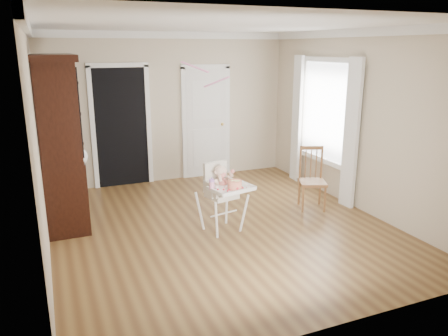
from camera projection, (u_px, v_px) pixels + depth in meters
name	position (u px, v px, depth m)	size (l,w,h in m)	color
floor	(221.00, 226.00, 6.14)	(5.00, 5.00, 0.00)	brown
ceiling	(221.00, 25.00, 5.42)	(5.00, 5.00, 0.00)	white
wall_back	(170.00, 108.00, 8.00)	(4.50, 4.50, 0.00)	#C1B297
wall_left	(38.00, 146.00, 4.95)	(5.00, 5.00, 0.00)	#C1B297
wall_right	(358.00, 121.00, 6.61)	(5.00, 5.00, 0.00)	#C1B297
crown_molding	(221.00, 30.00, 5.43)	(4.50, 5.00, 0.12)	white
doorway	(121.00, 125.00, 7.72)	(1.06, 0.05, 2.22)	black
closet_door	(206.00, 124.00, 8.33)	(0.96, 0.09, 2.13)	white
window_right	(323.00, 118.00, 7.31)	(0.13, 1.84, 2.30)	white
high_chair	(222.00, 189.00, 5.85)	(0.67, 0.78, 0.97)	white
baby	(221.00, 180.00, 5.84)	(0.29, 0.21, 0.39)	beige
cake	(235.00, 185.00, 5.62)	(0.24, 0.24, 0.11)	silver
sippy_cup	(212.00, 184.00, 5.58)	(0.07, 0.07, 0.17)	pink
china_cabinet	(60.00, 142.00, 6.00)	(0.62, 1.39, 2.35)	black
dining_chair	(312.00, 180.00, 6.75)	(0.51, 0.51, 0.96)	brown
streamer	(194.00, 67.00, 6.09)	(0.03, 0.50, 0.02)	pink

